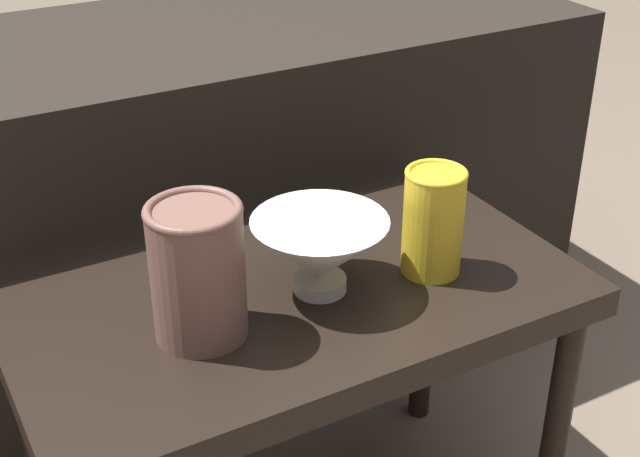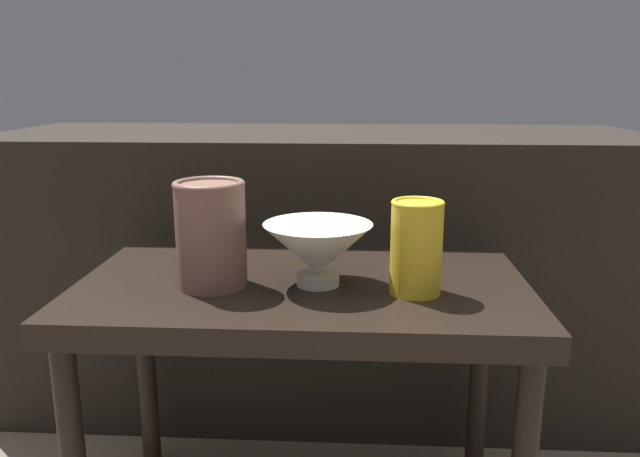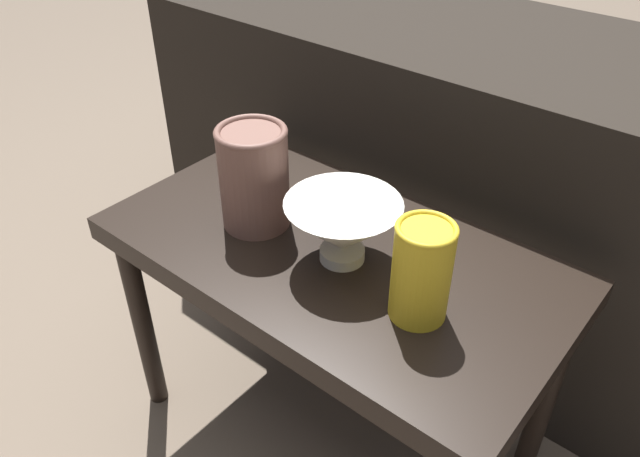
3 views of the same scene
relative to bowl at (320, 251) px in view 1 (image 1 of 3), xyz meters
name	(u,v)px [view 1 (image 1 of 3)]	position (x,y,z in m)	size (l,w,h in m)	color
table	(298,327)	(-0.03, 0.01, -0.11)	(0.72, 0.39, 0.45)	black
couch_backdrop	(165,216)	(-0.03, 0.51, -0.19)	(1.47, 0.50, 0.64)	black
bowl	(320,251)	(0.00, 0.00, 0.00)	(0.17, 0.17, 0.10)	silver
vase_textured_left	(197,270)	(-0.16, -0.01, 0.03)	(0.11, 0.11, 0.17)	brown
vase_colorful_right	(433,220)	(0.15, -0.03, 0.02)	(0.08, 0.08, 0.14)	gold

